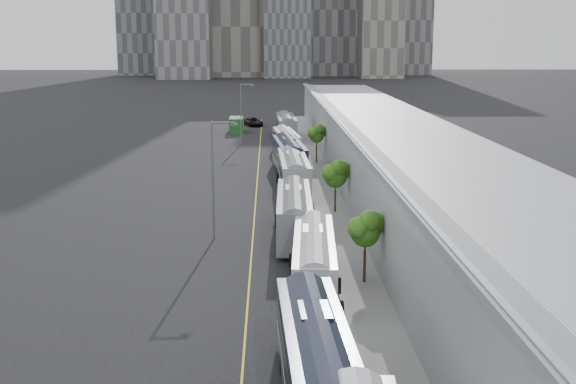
{
  "coord_description": "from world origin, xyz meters",
  "views": [
    {
      "loc": [
        -0.21,
        -8.74,
        15.17
      ],
      "look_at": [
        1.37,
        49.61,
        3.0
      ],
      "focal_mm": 45.0,
      "sensor_mm": 36.0,
      "label": 1
    }
  ],
  "objects_px": {
    "bus_1": "(317,374)",
    "shipping_container": "(236,125)",
    "bus_2": "(314,267)",
    "street_lamp_far": "(242,110)",
    "bus_4": "(293,177)",
    "street_lamp_near": "(215,172)",
    "bus_5": "(289,159)",
    "bus_6": "(286,145)",
    "suv": "(254,122)",
    "bus_7": "(286,129)",
    "bus_3": "(294,218)"
  },
  "relations": [
    {
      "from": "bus_1",
      "to": "shipping_container",
      "type": "distance_m",
      "value": 95.76
    },
    {
      "from": "bus_2",
      "to": "street_lamp_far",
      "type": "height_order",
      "value": "street_lamp_far"
    },
    {
      "from": "bus_2",
      "to": "bus_4",
      "type": "distance_m",
      "value": 29.74
    },
    {
      "from": "bus_1",
      "to": "bus_2",
      "type": "relative_size",
      "value": 1.07
    },
    {
      "from": "street_lamp_near",
      "to": "bus_1",
      "type": "bearing_deg",
      "value": -77.31
    },
    {
      "from": "bus_2",
      "to": "bus_5",
      "type": "xyz_separation_m",
      "value": [
        -0.37,
        40.55,
        0.18
      ]
    },
    {
      "from": "bus_5",
      "to": "bus_2",
      "type": "bearing_deg",
      "value": -93.8
    },
    {
      "from": "bus_6",
      "to": "bus_4",
      "type": "bearing_deg",
      "value": -95.23
    },
    {
      "from": "bus_6",
      "to": "street_lamp_far",
      "type": "bearing_deg",
      "value": 113.69
    },
    {
      "from": "bus_1",
      "to": "suv",
      "type": "distance_m",
      "value": 104.97
    },
    {
      "from": "suv",
      "to": "bus_5",
      "type": "bearing_deg",
      "value": -100.46
    },
    {
      "from": "bus_7",
      "to": "bus_2",
      "type": "bearing_deg",
      "value": -91.63
    },
    {
      "from": "bus_1",
      "to": "bus_7",
      "type": "height_order",
      "value": "bus_7"
    },
    {
      "from": "bus_4",
      "to": "bus_6",
      "type": "bearing_deg",
      "value": 89.14
    },
    {
      "from": "bus_1",
      "to": "bus_2",
      "type": "xyz_separation_m",
      "value": [
        0.81,
        14.96,
        -0.11
      ]
    },
    {
      "from": "bus_2",
      "to": "bus_5",
      "type": "height_order",
      "value": "bus_5"
    },
    {
      "from": "street_lamp_far",
      "to": "shipping_container",
      "type": "xyz_separation_m",
      "value": [
        -1.57,
        14.82,
        -3.95
      ]
    },
    {
      "from": "suv",
      "to": "bus_4",
      "type": "bearing_deg",
      "value": -101.4
    },
    {
      "from": "street_lamp_near",
      "to": "shipping_container",
      "type": "bearing_deg",
      "value": 91.13
    },
    {
      "from": "bus_1",
      "to": "street_lamp_far",
      "type": "bearing_deg",
      "value": 92.08
    },
    {
      "from": "bus_1",
      "to": "street_lamp_near",
      "type": "height_order",
      "value": "street_lamp_near"
    },
    {
      "from": "bus_3",
      "to": "suv",
      "type": "distance_m",
      "value": 77.84
    },
    {
      "from": "bus_2",
      "to": "suv",
      "type": "height_order",
      "value": "bus_2"
    },
    {
      "from": "bus_6",
      "to": "shipping_container",
      "type": "distance_m",
      "value": 27.35
    },
    {
      "from": "bus_7",
      "to": "bus_5",
      "type": "bearing_deg",
      "value": -92.34
    },
    {
      "from": "bus_2",
      "to": "bus_3",
      "type": "distance_m",
      "value": 12.24
    },
    {
      "from": "bus_1",
      "to": "bus_7",
      "type": "relative_size",
      "value": 0.98
    },
    {
      "from": "bus_5",
      "to": "street_lamp_far",
      "type": "distance_m",
      "value": 26.17
    },
    {
      "from": "bus_2",
      "to": "street_lamp_near",
      "type": "distance_m",
      "value": 14.44
    },
    {
      "from": "bus_6",
      "to": "suv",
      "type": "xyz_separation_m",
      "value": [
        -5.14,
        35.56,
        -0.73
      ]
    },
    {
      "from": "bus_5",
      "to": "bus_7",
      "type": "xyz_separation_m",
      "value": [
        0.39,
        30.52,
        -0.03
      ]
    },
    {
      "from": "shipping_container",
      "to": "suv",
      "type": "height_order",
      "value": "shipping_container"
    },
    {
      "from": "bus_4",
      "to": "suv",
      "type": "distance_m",
      "value": 60.4
    },
    {
      "from": "bus_3",
      "to": "bus_7",
      "type": "relative_size",
      "value": 0.96
    },
    {
      "from": "bus_2",
      "to": "street_lamp_near",
      "type": "relative_size",
      "value": 1.36
    },
    {
      "from": "bus_3",
      "to": "street_lamp_near",
      "type": "xyz_separation_m",
      "value": [
        -6.11,
        -0.11,
        3.71
      ]
    },
    {
      "from": "bus_5",
      "to": "bus_1",
      "type": "bearing_deg",
      "value": -94.78
    },
    {
      "from": "bus_2",
      "to": "bus_3",
      "type": "height_order",
      "value": "bus_3"
    },
    {
      "from": "bus_4",
      "to": "suv",
      "type": "relative_size",
      "value": 2.5
    },
    {
      "from": "street_lamp_far",
      "to": "bus_2",
      "type": "bearing_deg",
      "value": -84.18
    },
    {
      "from": "suv",
      "to": "street_lamp_far",
      "type": "bearing_deg",
      "value": -109.22
    },
    {
      "from": "bus_4",
      "to": "suv",
      "type": "xyz_separation_m",
      "value": [
        -5.25,
        60.17,
        -0.92
      ]
    },
    {
      "from": "street_lamp_near",
      "to": "bus_7",
      "type": "bearing_deg",
      "value": 83.3
    },
    {
      "from": "bus_3",
      "to": "street_lamp_near",
      "type": "bearing_deg",
      "value": -177.46
    },
    {
      "from": "bus_1",
      "to": "bus_2",
      "type": "distance_m",
      "value": 14.98
    },
    {
      "from": "street_lamp_far",
      "to": "bus_6",
      "type": "bearing_deg",
      "value": -60.82
    },
    {
      "from": "street_lamp_near",
      "to": "street_lamp_far",
      "type": "bearing_deg",
      "value": 89.77
    },
    {
      "from": "bus_5",
      "to": "bus_6",
      "type": "bearing_deg",
      "value": 85.62
    },
    {
      "from": "bus_3",
      "to": "bus_4",
      "type": "bearing_deg",
      "value": 89.73
    },
    {
      "from": "bus_3",
      "to": "bus_7",
      "type": "bearing_deg",
      "value": 90.75
    }
  ]
}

